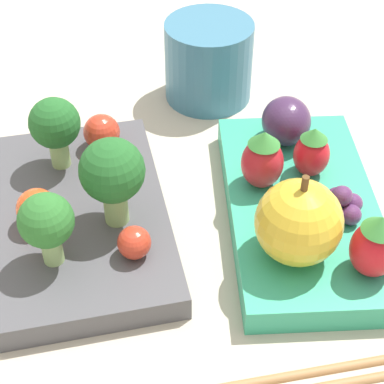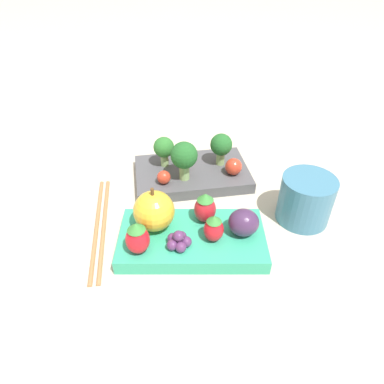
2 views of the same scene
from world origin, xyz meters
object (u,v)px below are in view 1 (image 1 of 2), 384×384
(broccoli_floret_0, at_px, (46,223))
(grape_cluster, at_px, (340,205))
(cherry_tomato_0, at_px, (37,209))
(strawberry_1, at_px, (312,152))
(broccoli_floret_2, at_px, (112,173))
(drinking_cup, at_px, (209,61))
(apple, at_px, (299,222))
(bento_box_savoury, at_px, (82,216))
(cherry_tomato_2, at_px, (102,132))
(plum, at_px, (286,121))
(broccoli_floret_1, at_px, (55,125))
(cherry_tomato_1, at_px, (134,243))
(strawberry_2, at_px, (375,246))
(strawberry_0, at_px, (262,160))
(bento_box_fruit, at_px, (302,211))

(broccoli_floret_0, distance_m, grape_cluster, 0.19)
(cherry_tomato_0, xyz_separation_m, strawberry_1, (0.04, -0.19, 0.01))
(broccoli_floret_2, distance_m, drinking_cup, 0.19)
(cherry_tomato_0, distance_m, apple, 0.17)
(bento_box_savoury, height_order, cherry_tomato_0, cherry_tomato_0)
(bento_box_savoury, distance_m, cherry_tomato_2, 0.07)
(bento_box_savoury, bearing_deg, plum, -66.88)
(bento_box_savoury, height_order, broccoli_floret_1, broccoli_floret_1)
(cherry_tomato_1, bearing_deg, plum, -45.55)
(broccoli_floret_0, height_order, cherry_tomato_2, broccoli_floret_0)
(strawberry_1, relative_size, strawberry_2, 0.86)
(strawberry_0, height_order, plum, strawberry_0)
(apple, distance_m, strawberry_1, 0.08)
(cherry_tomato_2, bearing_deg, broccoli_floret_0, 167.50)
(broccoli_floret_1, relative_size, cherry_tomato_1, 2.58)
(apple, distance_m, strawberry_2, 0.05)
(cherry_tomato_1, relative_size, cherry_tomato_2, 0.78)
(cherry_tomato_0, xyz_separation_m, grape_cluster, (-0.00, -0.20, -0.00))
(broccoli_floret_2, height_order, plum, broccoli_floret_2)
(bento_box_savoury, height_order, bento_box_fruit, bento_box_fruit)
(plum, xyz_separation_m, drinking_cup, (0.09, 0.05, -0.00))
(cherry_tomato_1, height_order, grape_cluster, grape_cluster)
(strawberry_0, distance_m, drinking_cup, 0.14)
(strawberry_0, distance_m, strawberry_1, 0.04)
(bento_box_fruit, height_order, cherry_tomato_2, cherry_tomato_2)
(cherry_tomato_1, xyz_separation_m, cherry_tomato_2, (0.11, 0.03, 0.00))
(broccoli_floret_0, xyz_separation_m, cherry_tomato_0, (0.03, 0.01, -0.02))
(cherry_tomato_2, height_order, strawberry_0, strawberry_0)
(cherry_tomato_2, bearing_deg, bento_box_savoury, 168.88)
(bento_box_fruit, distance_m, broccoli_floret_1, 0.18)
(strawberry_0, height_order, strawberry_1, strawberry_0)
(cherry_tomato_1, xyz_separation_m, drinking_cup, (0.20, -0.06, 0.01))
(broccoli_floret_2, relative_size, strawberry_1, 1.63)
(broccoli_floret_0, xyz_separation_m, drinking_cup, (0.21, -0.11, -0.02))
(bento_box_fruit, bearing_deg, broccoli_floret_2, 94.63)
(bento_box_fruit, relative_size, plum, 4.80)
(broccoli_floret_1, height_order, grape_cluster, broccoli_floret_1)
(strawberry_2, relative_size, plum, 1.14)
(cherry_tomato_0, bearing_deg, drinking_cup, -35.66)
(cherry_tomato_1, relative_size, plum, 0.54)
(cherry_tomato_0, height_order, cherry_tomato_1, cherry_tomato_0)
(broccoli_floret_1, height_order, cherry_tomato_1, broccoli_floret_1)
(bento_box_savoury, distance_m, apple, 0.15)
(broccoli_floret_2, distance_m, strawberry_1, 0.14)
(cherry_tomato_0, bearing_deg, grape_cluster, -90.99)
(cherry_tomato_2, bearing_deg, broccoli_floret_1, 122.89)
(drinking_cup, bearing_deg, broccoli_floret_0, 151.55)
(bento_box_savoury, xyz_separation_m, cherry_tomato_0, (-0.02, 0.02, 0.02))
(grape_cluster, bearing_deg, broccoli_floret_0, 98.94)
(broccoli_floret_2, bearing_deg, broccoli_floret_1, 35.44)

